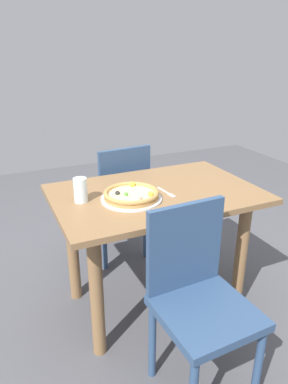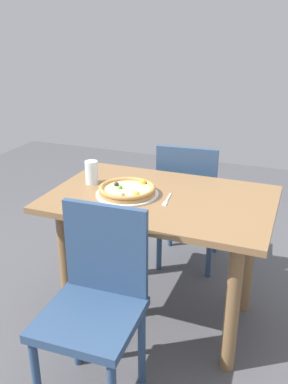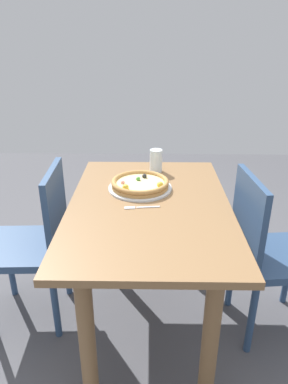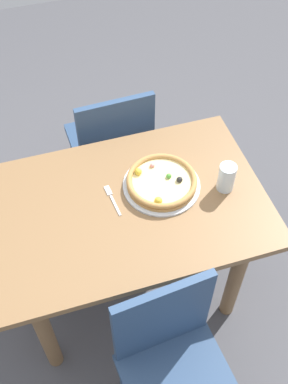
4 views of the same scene
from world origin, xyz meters
The scene contains 8 objects.
ground_plane centered at (0.00, 0.00, 0.00)m, with size 6.00×6.00×0.00m, color #4C4C51.
dining_table centered at (0.00, 0.00, 0.61)m, with size 1.15×0.76×0.76m.
chair_near centered at (0.01, -0.59, 0.49)m, with size 0.43×0.43×0.89m.
chair_far centered at (0.08, 0.59, 0.49)m, with size 0.42×0.42×0.89m.
plate centered at (0.17, 0.05, 0.76)m, with size 0.33×0.33×0.01m, color silver.
pizza centered at (0.17, 0.05, 0.79)m, with size 0.30×0.30×0.05m.
fork centered at (-0.05, 0.05, 0.76)m, with size 0.03×0.17×0.00m.
drinking_glass centered at (0.42, -0.04, 0.82)m, with size 0.07×0.07×0.13m, color silver.
Camera 1 is at (0.82, 1.66, 1.50)m, focal length 33.08 mm.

